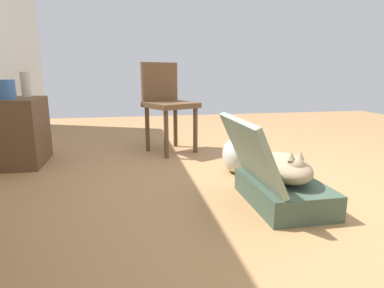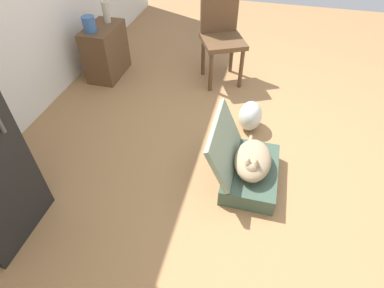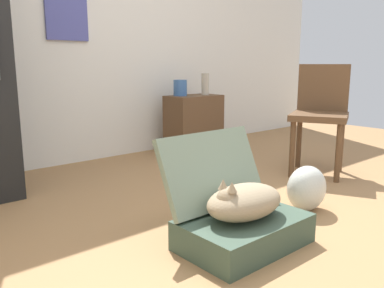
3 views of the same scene
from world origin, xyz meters
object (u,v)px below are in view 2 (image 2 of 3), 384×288
at_px(suitcase_base, 250,173).
at_px(vase_tall, 89,24).
at_px(vase_short, 106,12).
at_px(plastic_bag_white, 250,116).
at_px(cat, 253,160).
at_px(side_table, 106,52).
at_px(chair, 222,37).

relative_size(suitcase_base, vase_tall, 3.99).
bearing_deg(vase_short, plastic_bag_white, -113.15).
distance_m(cat, plastic_bag_white, 0.68).
xyz_separation_m(cat, vase_short, (1.41, 1.81, 0.45)).
height_order(vase_tall, vase_short, vase_short).
relative_size(suitcase_base, vase_short, 2.88).
relative_size(cat, side_table, 0.90).
bearing_deg(vase_short, side_table, 172.61).
bearing_deg(chair, suitcase_base, -96.58).
bearing_deg(cat, vase_tall, 58.85).
relative_size(side_table, vase_short, 2.65).
distance_m(suitcase_base, cat, 0.16).
bearing_deg(cat, side_table, 55.15).
bearing_deg(vase_tall, plastic_bag_white, -104.39).
distance_m(suitcase_base, plastic_bag_white, 0.67).
xyz_separation_m(vase_tall, vase_short, (0.28, -0.07, 0.03)).
xyz_separation_m(plastic_bag_white, vase_short, (0.74, 1.72, 0.55)).
distance_m(cat, side_table, 2.22).
bearing_deg(vase_tall, cat, -121.15).
distance_m(side_table, vase_tall, 0.40).
height_order(cat, vase_tall, vase_tall).
relative_size(plastic_bag_white, vase_short, 1.29).
xyz_separation_m(vase_short, chair, (0.10, -1.27, -0.18)).
bearing_deg(side_table, vase_short, -7.39).
xyz_separation_m(plastic_bag_white, vase_tall, (0.46, 1.79, 0.52)).
bearing_deg(suitcase_base, vase_short, 52.17).
height_order(plastic_bag_white, chair, chair).
relative_size(cat, plastic_bag_white, 1.84).
relative_size(cat, vase_short, 2.38).
height_order(cat, vase_short, vase_short).
xyz_separation_m(side_table, chair, (0.24, -1.29, 0.21)).
bearing_deg(cat, plastic_bag_white, 6.96).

